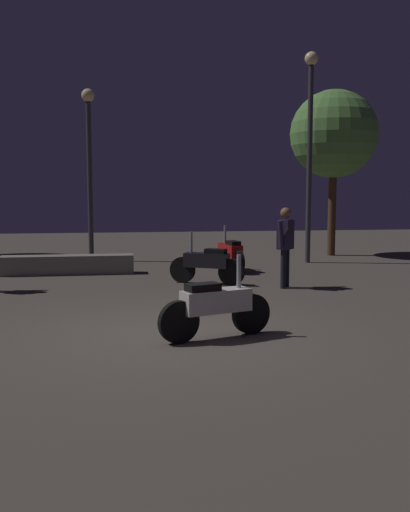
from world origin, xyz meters
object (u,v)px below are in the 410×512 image
at_px(motorcycle_white_foreground, 216,306).
at_px(motorcycle_black_parked_right, 207,264).
at_px(person_bystander_far, 285,240).
at_px(streetlamp_far, 310,133).
at_px(streetlamp_near, 89,152).
at_px(motorcycle_red_parked_left, 230,253).

height_order(motorcycle_white_foreground, motorcycle_black_parked_right, same).
distance_m(motorcycle_white_foreground, person_bystander_far, 4.37).
height_order(person_bystander_far, streetlamp_far, streetlamp_far).
height_order(person_bystander_far, streetlamp_near, streetlamp_near).
bearing_deg(motorcycle_white_foreground, streetlamp_far, 44.32).
relative_size(person_bystander_far, streetlamp_near, 0.34).
height_order(motorcycle_white_foreground, streetlamp_near, streetlamp_near).
relative_size(motorcycle_white_foreground, streetlamp_near, 0.34).
height_order(motorcycle_red_parked_left, person_bystander_far, person_bystander_far).
xyz_separation_m(motorcycle_black_parked_right, streetlamp_far, (3.32, 3.29, 3.09)).
height_order(motorcycle_black_parked_right, person_bystander_far, person_bystander_far).
xyz_separation_m(motorcycle_red_parked_left, person_bystander_far, (0.62, -2.67, 0.53)).
relative_size(motorcycle_red_parked_left, streetlamp_near, 0.35).
bearing_deg(streetlamp_far, person_bystander_far, -114.50).
distance_m(motorcycle_white_foreground, motorcycle_black_parked_right, 4.55).
relative_size(streetlamp_near, streetlamp_far, 0.84).
xyz_separation_m(person_bystander_far, streetlamp_near, (-4.10, 5.26, 2.07)).
bearing_deg(streetlamp_far, motorcycle_black_parked_right, -135.23).
relative_size(motorcycle_white_foreground, motorcycle_red_parked_left, 0.97).
bearing_deg(streetlamp_far, motorcycle_white_foreground, -116.50).
relative_size(motorcycle_white_foreground, streetlamp_far, 0.28).
xyz_separation_m(streetlamp_near, streetlamp_far, (5.92, -1.26, 0.49)).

